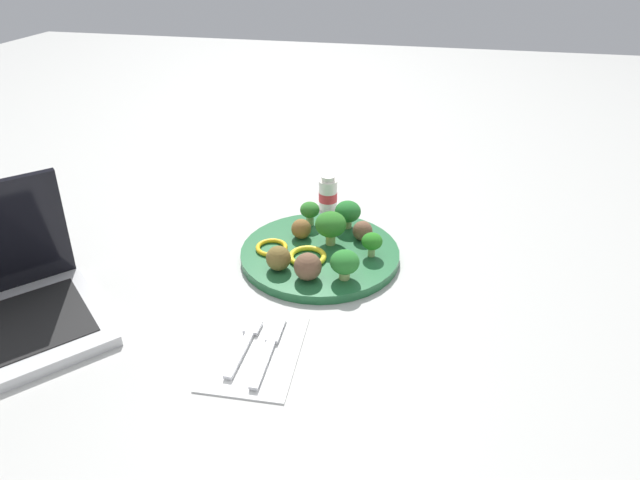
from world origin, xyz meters
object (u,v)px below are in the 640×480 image
meatball_back_right (278,258)px  meatball_near_rim (301,229)px  broccoli_floret_back_left (345,263)px  yogurt_bottle (328,194)px  meatball_mid_left (307,267)px  pepper_ring_front_right (272,247)px  fork (245,344)px  plate (320,254)px  napkin (256,351)px  pepper_ring_back_left (307,256)px  meatball_center (363,231)px  broccoli_floret_near_rim (310,211)px  broccoli_floret_mid_right (348,212)px  broccoli_floret_front_right (372,242)px  knife (269,347)px  broccoli_floret_front_left (331,225)px

meatball_back_right → meatball_near_rim: meatball_back_right is taller
broccoli_floret_back_left → yogurt_bottle: 0.28m
meatball_mid_left → meatball_back_right: 0.06m
pepper_ring_front_right → fork: pepper_ring_front_right is taller
plate → napkin: (-0.26, 0.03, -0.01)m
pepper_ring_back_left → yogurt_bottle: size_ratio=0.89×
meatball_back_right → fork: meatball_back_right is taller
broccoli_floret_back_left → meatball_center: 0.13m
broccoli_floret_near_rim → meatball_back_right: (-0.16, 0.02, -0.01)m
meatball_back_right → yogurt_bottle: bearing=-6.3°
broccoli_floret_mid_right → fork: 0.36m
broccoli_floret_front_right → napkin: (-0.26, 0.12, -0.04)m
meatball_center → pepper_ring_back_left: size_ratio=0.55×
meatball_near_rim → napkin: (-0.30, -0.01, -0.03)m
napkin → pepper_ring_front_right: bearing=11.5°
meatball_back_right → plate: bearing=-36.0°
broccoli_floret_back_left → fork: bearing=148.1°
meatball_center → meatball_mid_left: (-0.14, 0.07, 0.00)m
meatball_center → knife: (-0.31, 0.08, -0.03)m
broccoli_floret_front_right → meatball_near_rim: 0.14m
plate → broccoli_floret_front_right: broccoli_floret_front_right is taller
broccoli_floret_front_left → fork: bearing=166.7°
broccoli_floret_front_right → meatball_mid_left: bearing=135.0°
broccoli_floret_back_left → plate: bearing=36.3°
meatball_mid_left → pepper_ring_front_right: 0.11m
plate → meatball_mid_left: (-0.09, 0.00, 0.03)m
broccoli_floret_front_right → fork: 0.29m
broccoli_floret_near_rim → meatball_near_rim: broccoli_floret_near_rim is taller
knife → broccoli_floret_front_left: bearing=-6.2°
pepper_ring_front_right → fork: bearing=-172.4°
plate → broccoli_floret_front_left: size_ratio=4.53×
pepper_ring_front_right → pepper_ring_back_left: bearing=-103.6°
meatball_back_right → pepper_ring_back_left: 0.06m
pepper_ring_back_left → meatball_back_right: bearing=136.0°
meatball_near_rim → yogurt_bottle: 0.15m
meatball_mid_left → broccoli_floret_front_left: bearing=-7.3°
broccoli_floret_near_rim → meatball_back_right: size_ratio=1.11×
broccoli_floret_front_right → pepper_ring_back_left: bearing=108.0°
meatball_center → meatball_back_right: 0.18m
meatball_center → meatball_mid_left: bearing=154.6°
meatball_mid_left → meatball_near_rim: 0.13m
broccoli_floret_back_left → knife: bearing=157.1°
broccoli_floret_back_left → broccoli_floret_front_right: broccoli_floret_back_left is taller
fork → pepper_ring_front_right: bearing=7.6°
pepper_ring_front_right → napkin: pepper_ring_front_right is taller
broccoli_floret_back_left → fork: broccoli_floret_back_left is taller
fork → knife: bearing=-88.2°
broccoli_floret_back_left → pepper_ring_back_left: 0.09m
broccoli_floret_front_left → napkin: (-0.29, 0.05, -0.05)m
broccoli_floret_front_right → meatball_back_right: 0.16m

